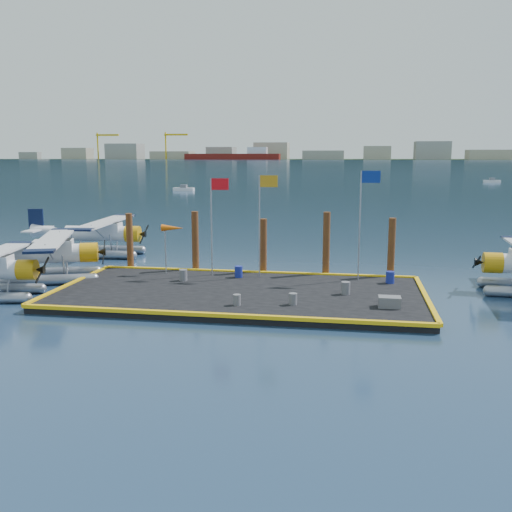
{
  "coord_description": "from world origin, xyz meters",
  "views": [
    {
      "loc": [
        5.94,
        -30.18,
        7.83
      ],
      "look_at": [
        0.59,
        2.0,
        2.0
      ],
      "focal_mm": 40.0,
      "sensor_mm": 36.0,
      "label": 1
    }
  ],
  "objects_px": {
    "windsock": "(172,229)",
    "piling_0": "(130,243)",
    "crate": "(389,302)",
    "flagpole_red": "(215,211)",
    "drum_0": "(183,275)",
    "drum_1": "(293,299)",
    "drum_2": "(346,288)",
    "drum_3": "(237,300)",
    "drum_5": "(239,272)",
    "piling_4": "(391,250)",
    "flagpole_yellow": "(263,210)",
    "piling_1": "(195,243)",
    "drum_4": "(390,277)",
    "flagpole_blue": "(364,209)",
    "piling_3": "(326,246)",
    "piling_2": "(263,248)",
    "seaplane_b": "(47,256)",
    "seaplane_c": "(101,236)"
  },
  "relations": [
    {
      "from": "crate",
      "to": "piling_4",
      "type": "relative_size",
      "value": 0.27
    },
    {
      "from": "drum_5",
      "to": "flagpole_yellow",
      "type": "distance_m",
      "value": 4.05
    },
    {
      "from": "flagpole_yellow",
      "to": "piling_1",
      "type": "distance_m",
      "value": 5.52
    },
    {
      "from": "flagpole_red",
      "to": "piling_2",
      "type": "relative_size",
      "value": 1.58
    },
    {
      "from": "crate",
      "to": "piling_1",
      "type": "bearing_deg",
      "value": 147.32
    },
    {
      "from": "seaplane_b",
      "to": "piling_3",
      "type": "relative_size",
      "value": 2.33
    },
    {
      "from": "flagpole_blue",
      "to": "drum_5",
      "type": "bearing_deg",
      "value": -176.89
    },
    {
      "from": "piling_0",
      "to": "piling_4",
      "type": "height_order",
      "value": "same"
    },
    {
      "from": "flagpole_yellow",
      "to": "piling_1",
      "type": "xyz_separation_m",
      "value": [
        -4.7,
        1.6,
        -2.41
      ]
    },
    {
      "from": "drum_3",
      "to": "drum_4",
      "type": "relative_size",
      "value": 0.79
    },
    {
      "from": "drum_2",
      "to": "drum_3",
      "type": "bearing_deg",
      "value": -149.23
    },
    {
      "from": "seaplane_c",
      "to": "flagpole_blue",
      "type": "height_order",
      "value": "flagpole_blue"
    },
    {
      "from": "flagpole_red",
      "to": "flagpole_blue",
      "type": "xyz_separation_m",
      "value": [
        8.99,
        -0.0,
        0.29
      ]
    },
    {
      "from": "flagpole_red",
      "to": "piling_0",
      "type": "relative_size",
      "value": 1.5
    },
    {
      "from": "crate",
      "to": "flagpole_red",
      "type": "bearing_deg",
      "value": 149.37
    },
    {
      "from": "seaplane_c",
      "to": "drum_0",
      "type": "bearing_deg",
      "value": 41.63
    },
    {
      "from": "piling_3",
      "to": "drum_5",
      "type": "bearing_deg",
      "value": -159.04
    },
    {
      "from": "seaplane_c",
      "to": "seaplane_b",
      "type": "bearing_deg",
      "value": -0.24
    },
    {
      "from": "drum_2",
      "to": "crate",
      "type": "distance_m",
      "value": 3.2
    },
    {
      "from": "drum_2",
      "to": "flagpole_red",
      "type": "height_order",
      "value": "flagpole_red"
    },
    {
      "from": "drum_2",
      "to": "flagpole_blue",
      "type": "bearing_deg",
      "value": 76.51
    },
    {
      "from": "drum_5",
      "to": "piling_4",
      "type": "bearing_deg",
      "value": 12.24
    },
    {
      "from": "drum_3",
      "to": "piling_2",
      "type": "relative_size",
      "value": 0.14
    },
    {
      "from": "piling_4",
      "to": "piling_1",
      "type": "bearing_deg",
      "value": 180.0
    },
    {
      "from": "drum_1",
      "to": "flagpole_red",
      "type": "relative_size",
      "value": 0.1
    },
    {
      "from": "piling_4",
      "to": "drum_4",
      "type": "bearing_deg",
      "value": -94.19
    },
    {
      "from": "drum_0",
      "to": "drum_2",
      "type": "bearing_deg",
      "value": -10.64
    },
    {
      "from": "piling_4",
      "to": "flagpole_red",
      "type": "bearing_deg",
      "value": -171.57
    },
    {
      "from": "drum_3",
      "to": "piling_1",
      "type": "xyz_separation_m",
      "value": [
        -4.47,
        8.5,
        1.43
      ]
    },
    {
      "from": "seaplane_b",
      "to": "piling_2",
      "type": "height_order",
      "value": "piling_2"
    },
    {
      "from": "crate",
      "to": "piling_2",
      "type": "relative_size",
      "value": 0.29
    },
    {
      "from": "drum_1",
      "to": "piling_1",
      "type": "relative_size",
      "value": 0.14
    },
    {
      "from": "drum_1",
      "to": "crate",
      "type": "distance_m",
      "value": 4.75
    },
    {
      "from": "drum_2",
      "to": "drum_4",
      "type": "height_order",
      "value": "drum_4"
    },
    {
      "from": "seaplane_c",
      "to": "drum_1",
      "type": "relative_size",
      "value": 17.56
    },
    {
      "from": "windsock",
      "to": "piling_0",
      "type": "xyz_separation_m",
      "value": [
        -3.47,
        1.6,
        -1.23
      ]
    },
    {
      "from": "drum_4",
      "to": "drum_5",
      "type": "height_order",
      "value": "drum_4"
    },
    {
      "from": "drum_0",
      "to": "flagpole_red",
      "type": "distance_m",
      "value": 4.4
    },
    {
      "from": "drum_1",
      "to": "windsock",
      "type": "xyz_separation_m",
      "value": [
        -8.25,
        6.35,
        2.53
      ]
    },
    {
      "from": "windsock",
      "to": "drum_1",
      "type": "bearing_deg",
      "value": -37.61
    },
    {
      "from": "drum_0",
      "to": "crate",
      "type": "height_order",
      "value": "drum_0"
    },
    {
      "from": "drum_1",
      "to": "drum_3",
      "type": "height_order",
      "value": "drum_1"
    },
    {
      "from": "drum_5",
      "to": "piling_4",
      "type": "xyz_separation_m",
      "value": [
        9.23,
        2.0,
        1.26
      ]
    },
    {
      "from": "drum_5",
      "to": "piling_1",
      "type": "relative_size",
      "value": 0.16
    },
    {
      "from": "flagpole_blue",
      "to": "piling_3",
      "type": "distance_m",
      "value": 3.72
    },
    {
      "from": "drum_3",
      "to": "flagpole_red",
      "type": "bearing_deg",
      "value": 111.81
    },
    {
      "from": "flagpole_yellow",
      "to": "piling_4",
      "type": "bearing_deg",
      "value": 11.6
    },
    {
      "from": "drum_2",
      "to": "piling_3",
      "type": "xyz_separation_m",
      "value": [
        -1.3,
        5.32,
        1.41
      ]
    },
    {
      "from": "flagpole_blue",
      "to": "piling_4",
      "type": "height_order",
      "value": "flagpole_blue"
    },
    {
      "from": "drum_2",
      "to": "flagpole_red",
      "type": "distance_m",
      "value": 9.63
    }
  ]
}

